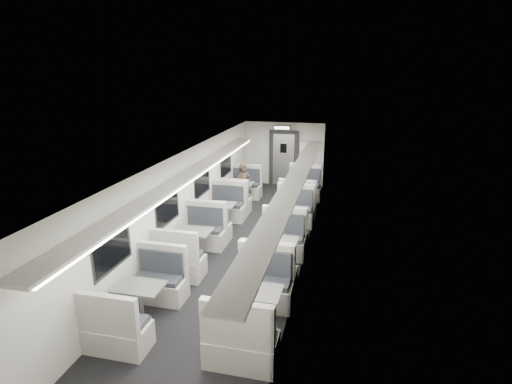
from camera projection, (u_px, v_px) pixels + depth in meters
The scene contains 19 objects.
room at pixel (243, 204), 9.59m from camera, with size 3.24×12.24×2.64m.
booth_left_a at pixel (240, 193), 13.13m from camera, with size 1.05×2.13×1.14m.
booth_left_b at pixel (219, 216), 11.07m from camera, with size 1.06×2.14×1.15m.
booth_left_c at pixel (193, 245), 9.27m from camera, with size 1.06×2.15×1.15m.
booth_left_d at pixel (141, 303), 7.00m from camera, with size 1.00×2.03×1.09m.
booth_right_a at pixel (301, 195), 12.85m from camera, with size 1.11×2.26×1.21m.
booth_right_b at pixel (290, 222), 10.64m from camera, with size 1.08×2.19×1.17m.
booth_right_c at pixel (277, 255), 8.74m from camera, with size 1.08×2.18×1.17m.
booth_right_d at pixel (254, 310), 6.75m from camera, with size 1.09×2.22×1.19m.
passenger at pixel (244, 185), 12.87m from camera, with size 0.51×0.34×1.40m, color black.
window_a at pixel (226, 163), 13.03m from camera, with size 0.02×1.18×0.84m, color black.
window_b at pixel (202, 181), 10.98m from camera, with size 0.02×1.18×0.84m, color black.
window_c at pixel (168, 207), 8.94m from camera, with size 0.02×1.18×0.84m, color black.
window_d at pixel (112, 247), 6.89m from camera, with size 0.02×1.18×0.84m, color black.
luggage_rack_left at pixel (189, 175), 9.37m from camera, with size 0.46×10.40×0.09m.
luggage_rack_right at pixel (294, 182), 8.82m from camera, with size 0.46×10.40×0.09m.
vestibule_door at pixel (284, 159), 15.15m from camera, with size 1.10×0.13×2.10m.
exit_sign at pixel (282, 128), 14.33m from camera, with size 0.62×0.12×0.16m.
wall_notice at pixel (304, 148), 14.84m from camera, with size 0.32×0.02×0.40m, color white.
Camera 1 is at (2.37, -8.76, 4.30)m, focal length 28.00 mm.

